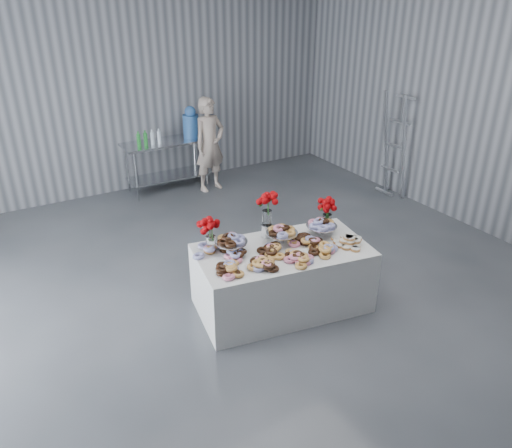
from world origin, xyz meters
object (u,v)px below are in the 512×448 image
at_px(display_table, 282,278).
at_px(water_jug, 191,123).
at_px(prep_table, 166,156).
at_px(stepladder, 395,146).
at_px(person, 210,145).

height_order(display_table, water_jug, water_jug).
xyz_separation_m(prep_table, water_jug, (0.50, -0.00, 0.53)).
bearing_deg(display_table, water_jug, 79.89).
distance_m(water_jug, stepladder, 3.55).
bearing_deg(person, display_table, -114.28).
height_order(display_table, stepladder, stepladder).
relative_size(display_table, water_jug, 3.43).
distance_m(prep_table, person, 0.80).
relative_size(water_jug, stepladder, 0.30).
distance_m(display_table, person, 3.85).
distance_m(prep_table, stepladder, 3.95).
distance_m(display_table, water_jug, 4.22).
height_order(water_jug, person, person).
relative_size(water_jug, person, 0.33).
bearing_deg(stepladder, person, 142.98).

